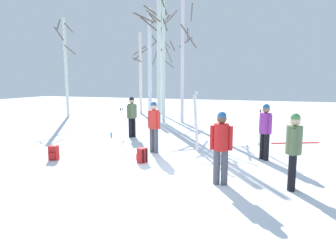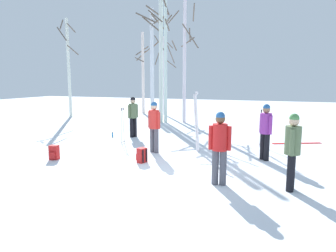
% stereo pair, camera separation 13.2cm
% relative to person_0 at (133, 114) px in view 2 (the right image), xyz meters
% --- Properties ---
extents(ground_plane, '(60.00, 60.00, 0.00)m').
position_rel_person_0_xyz_m(ground_plane, '(2.99, -4.38, -0.98)').
color(ground_plane, white).
extents(person_0, '(0.34, 0.48, 1.72)m').
position_rel_person_0_xyz_m(person_0, '(0.00, 0.00, 0.00)').
color(person_0, black).
rests_on(person_0, ground_plane).
extents(person_1, '(0.49, 0.34, 1.72)m').
position_rel_person_0_xyz_m(person_1, '(1.94, -2.29, 0.00)').
color(person_1, '#4C4C56').
rests_on(person_1, ground_plane).
extents(person_2, '(0.52, 0.34, 1.72)m').
position_rel_person_0_xyz_m(person_2, '(4.59, -4.71, 0.00)').
color(person_2, '#4C4C56').
rests_on(person_2, ground_plane).
extents(person_3, '(0.38, 0.41, 1.72)m').
position_rel_person_0_xyz_m(person_3, '(5.47, -2.03, 0.00)').
color(person_3, black).
rests_on(person_3, ground_plane).
extents(person_4, '(0.34, 0.52, 1.72)m').
position_rel_person_0_xyz_m(person_4, '(6.15, -4.53, 0.00)').
color(person_4, black).
rests_on(person_4, ground_plane).
extents(ski_pair_planted_0, '(0.27, 0.13, 2.04)m').
position_rel_person_0_xyz_m(ski_pair_planted_0, '(3.20, -1.57, 0.03)').
color(ski_pair_planted_0, white).
rests_on(ski_pair_planted_0, ground_plane).
extents(ski_pair_lying_0, '(1.83, 0.96, 0.05)m').
position_rel_person_0_xyz_m(ski_pair_lying_0, '(6.53, 0.94, -0.97)').
color(ski_pair_lying_0, red).
rests_on(ski_pair_lying_0, ground_plane).
extents(ski_poles_0, '(0.07, 0.21, 1.35)m').
position_rel_person_0_xyz_m(ski_poles_0, '(5.22, -0.04, -0.26)').
color(ski_poles_0, '#B2B2BC').
rests_on(ski_poles_0, ground_plane).
extents(ski_poles_1, '(0.07, 0.24, 1.38)m').
position_rel_person_0_xyz_m(ski_poles_1, '(0.24, -1.37, -0.24)').
color(ski_poles_1, '#B2B2BC').
rests_on(ski_poles_1, ground_plane).
extents(backpack_1, '(0.33, 0.31, 0.44)m').
position_rel_person_0_xyz_m(backpack_1, '(2.08, -3.58, -0.77)').
color(backpack_1, red).
rests_on(backpack_1, ground_plane).
extents(backpack_2, '(0.29, 0.32, 0.44)m').
position_rel_person_0_xyz_m(backpack_2, '(-0.60, -4.21, -0.77)').
color(backpack_2, red).
rests_on(backpack_2, ground_plane).
extents(water_bottle_0, '(0.06, 0.06, 0.22)m').
position_rel_person_0_xyz_m(water_bottle_0, '(-0.84, -0.32, -0.88)').
color(water_bottle_0, '#1E72BF').
rests_on(water_bottle_0, ground_plane).
extents(water_bottle_1, '(0.08, 0.08, 0.25)m').
position_rel_person_0_xyz_m(water_bottle_1, '(1.60, -1.70, -0.86)').
color(water_bottle_1, red).
rests_on(water_bottle_1, ground_plane).
extents(birch_tree_0, '(1.08, 0.94, 6.34)m').
position_rel_person_0_xyz_m(birch_tree_0, '(-7.26, 5.17, 2.34)').
color(birch_tree_0, silver).
rests_on(birch_tree_0, ground_plane).
extents(birch_tree_1, '(1.18, 1.19, 5.76)m').
position_rel_person_0_xyz_m(birch_tree_1, '(-3.50, 8.59, 2.00)').
color(birch_tree_1, silver).
rests_on(birch_tree_1, ground_plane).
extents(birch_tree_2, '(1.70, 1.43, 6.90)m').
position_rel_person_0_xyz_m(birch_tree_2, '(-1.98, 6.72, 2.73)').
color(birch_tree_2, silver).
rests_on(birch_tree_2, ground_plane).
extents(birch_tree_3, '(1.40, 1.23, 5.41)m').
position_rel_person_0_xyz_m(birch_tree_3, '(-1.74, 8.28, 1.89)').
color(birch_tree_3, silver).
rests_on(birch_tree_3, ground_plane).
extents(birch_tree_4, '(0.78, 1.08, 7.50)m').
position_rel_person_0_xyz_m(birch_tree_4, '(-0.53, 4.63, 2.86)').
color(birch_tree_4, silver).
rests_on(birch_tree_4, ground_plane).
extents(birch_tree_5, '(1.73, 1.73, 7.87)m').
position_rel_person_0_xyz_m(birch_tree_5, '(-0.28, 4.63, 3.06)').
color(birch_tree_5, silver).
rests_on(birch_tree_5, ground_plane).
extents(birch_tree_6, '(1.64, 1.49, 6.89)m').
position_rel_person_0_xyz_m(birch_tree_6, '(0.71, 5.07, 2.60)').
color(birch_tree_6, silver).
rests_on(birch_tree_6, ground_plane).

